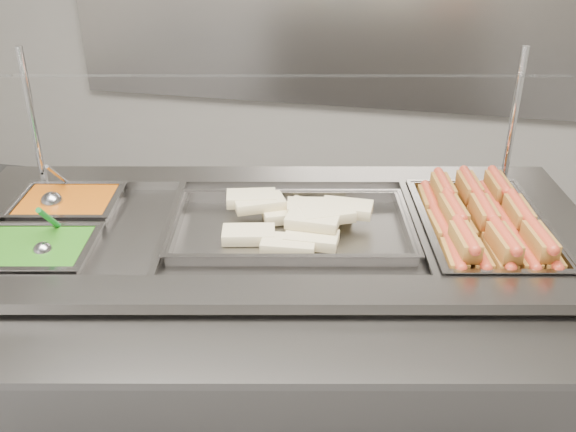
% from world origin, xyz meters
% --- Properties ---
extents(steam_counter, '(1.98, 1.18, 0.88)m').
position_xyz_m(steam_counter, '(0.14, 0.44, 0.44)').
color(steam_counter, slate).
rests_on(steam_counter, ground).
extents(tray_rail, '(1.78, 0.71, 0.05)m').
position_xyz_m(tray_rail, '(0.24, -0.05, 0.83)').
color(tray_rail, gray).
rests_on(tray_rail, steam_counter).
extents(sneeze_guard, '(1.65, 0.62, 0.43)m').
position_xyz_m(sneeze_guard, '(0.10, 0.65, 1.24)').
color(sneeze_guard, silver).
rests_on(sneeze_guard, steam_counter).
extents(pan_hotdogs, '(0.44, 0.60, 0.10)m').
position_xyz_m(pan_hotdogs, '(0.74, 0.57, 0.84)').
color(pan_hotdogs, gray).
rests_on(pan_hotdogs, steam_counter).
extents(pan_wraps, '(0.73, 0.52, 0.07)m').
position_xyz_m(pan_wraps, '(0.20, 0.45, 0.86)').
color(pan_wraps, gray).
rests_on(pan_wraps, steam_counter).
extents(pan_beans, '(0.34, 0.29, 0.10)m').
position_xyz_m(pan_beans, '(-0.51, 0.45, 0.84)').
color(pan_beans, gray).
rests_on(pan_beans, steam_counter).
extents(pan_peas, '(0.34, 0.29, 0.10)m').
position_xyz_m(pan_peas, '(-0.45, 0.17, 0.84)').
color(pan_peas, gray).
rests_on(pan_peas, steam_counter).
extents(hotdogs_in_buns, '(0.39, 0.55, 0.12)m').
position_xyz_m(hotdogs_in_buns, '(0.74, 0.57, 0.89)').
color(hotdogs_in_buns, '#9B6020').
rests_on(hotdogs_in_buns, pan_hotdogs).
extents(tortilla_wraps, '(0.45, 0.33, 0.07)m').
position_xyz_m(tortilla_wraps, '(0.22, 0.49, 0.89)').
color(tortilla_wraps, beige).
rests_on(tortilla_wraps, pan_wraps).
extents(ladle, '(0.07, 0.18, 0.15)m').
position_xyz_m(ladle, '(-0.54, 0.43, 0.89)').
color(ladle, '#AAAAAE').
rests_on(ladle, pan_beans).
extents(serving_spoon, '(0.06, 0.17, 0.15)m').
position_xyz_m(serving_spoon, '(-0.42, 0.17, 0.89)').
color(serving_spoon, '#AAAAAE').
rests_on(serving_spoon, pan_peas).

